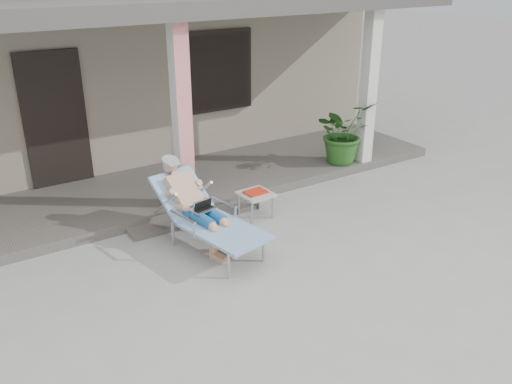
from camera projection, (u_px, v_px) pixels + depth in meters
ground at (267, 279)px, 6.40m from camera, size 60.00×60.00×0.00m
house at (87, 58)px, 10.77m from camera, size 10.40×5.40×3.30m
porch_deck at (164, 190)px, 8.69m from camera, size 10.00×2.00×0.15m
porch_overhang at (152, 13)px, 7.58m from camera, size 10.00×2.30×2.85m
porch_step at (196, 218)px, 7.82m from camera, size 2.00×0.30×0.07m
lounger at (201, 196)px, 6.88m from camera, size 0.99×1.84×1.16m
side_table at (256, 195)px, 7.83m from camera, size 0.47×0.47×0.40m
potted_palm at (343, 132)px, 9.48m from camera, size 0.99×0.87×1.09m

